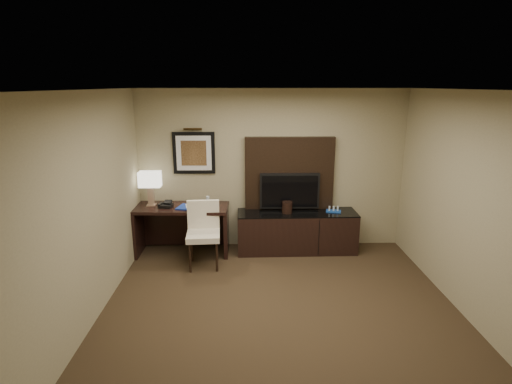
{
  "coord_description": "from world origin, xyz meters",
  "views": [
    {
      "loc": [
        -0.41,
        -4.14,
        2.75
      ],
      "look_at": [
        -0.28,
        1.8,
        1.15
      ],
      "focal_mm": 28.0,
      "sensor_mm": 36.0,
      "label": 1
    }
  ],
  "objects_px": {
    "desk": "(182,230)",
    "table_lamp": "(150,187)",
    "ice_bucket": "(287,207)",
    "minibar_tray": "(334,209)",
    "water_bottle": "(208,201)",
    "tv": "(289,191)",
    "desk_phone": "(166,204)",
    "desk_chair": "(203,235)",
    "credenza": "(297,231)"
  },
  "relations": [
    {
      "from": "tv",
      "to": "credenza",
      "type": "bearing_deg",
      "value": -48.88
    },
    {
      "from": "desk",
      "to": "ice_bucket",
      "type": "distance_m",
      "value": 1.79
    },
    {
      "from": "table_lamp",
      "to": "ice_bucket",
      "type": "height_order",
      "value": "table_lamp"
    },
    {
      "from": "credenza",
      "to": "tv",
      "type": "relative_size",
      "value": 1.99
    },
    {
      "from": "desk",
      "to": "tv",
      "type": "relative_size",
      "value": 1.53
    },
    {
      "from": "desk_phone",
      "to": "water_bottle",
      "type": "distance_m",
      "value": 0.68
    },
    {
      "from": "credenza",
      "to": "minibar_tray",
      "type": "distance_m",
      "value": 0.73
    },
    {
      "from": "table_lamp",
      "to": "minibar_tray",
      "type": "bearing_deg",
      "value": -0.2
    },
    {
      "from": "desk_phone",
      "to": "desk_chair",
      "type": "bearing_deg",
      "value": -28.73
    },
    {
      "from": "desk",
      "to": "water_bottle",
      "type": "bearing_deg",
      "value": 4.57
    },
    {
      "from": "desk_chair",
      "to": "tv",
      "type": "bearing_deg",
      "value": 23.97
    },
    {
      "from": "desk",
      "to": "tv",
      "type": "distance_m",
      "value": 1.91
    },
    {
      "from": "desk_phone",
      "to": "ice_bucket",
      "type": "xyz_separation_m",
      "value": [
        1.99,
        0.06,
        -0.08
      ]
    },
    {
      "from": "desk",
      "to": "table_lamp",
      "type": "xyz_separation_m",
      "value": [
        -0.5,
        0.08,
        0.72
      ]
    },
    {
      "from": "credenza",
      "to": "table_lamp",
      "type": "height_order",
      "value": "table_lamp"
    },
    {
      "from": "credenza",
      "to": "minibar_tray",
      "type": "relative_size",
      "value": 8.18
    },
    {
      "from": "tv",
      "to": "ice_bucket",
      "type": "relative_size",
      "value": 5.18
    },
    {
      "from": "credenza",
      "to": "desk_phone",
      "type": "distance_m",
      "value": 2.23
    },
    {
      "from": "desk_phone",
      "to": "desk",
      "type": "bearing_deg",
      "value": 18.24
    },
    {
      "from": "desk",
      "to": "table_lamp",
      "type": "bearing_deg",
      "value": 173.84
    },
    {
      "from": "minibar_tray",
      "to": "desk_chair",
      "type": "bearing_deg",
      "value": -164.31
    },
    {
      "from": "ice_bucket",
      "to": "water_bottle",
      "type": "bearing_deg",
      "value": -179.89
    },
    {
      "from": "desk_chair",
      "to": "ice_bucket",
      "type": "relative_size",
      "value": 5.41
    },
    {
      "from": "water_bottle",
      "to": "table_lamp",
      "type": "bearing_deg",
      "value": 176.44
    },
    {
      "from": "credenza",
      "to": "water_bottle",
      "type": "height_order",
      "value": "water_bottle"
    },
    {
      "from": "credenza",
      "to": "table_lamp",
      "type": "distance_m",
      "value": 2.55
    },
    {
      "from": "tv",
      "to": "water_bottle",
      "type": "bearing_deg",
      "value": -172.76
    },
    {
      "from": "desk_phone",
      "to": "ice_bucket",
      "type": "height_order",
      "value": "desk_phone"
    },
    {
      "from": "water_bottle",
      "to": "ice_bucket",
      "type": "relative_size",
      "value": 0.86
    },
    {
      "from": "table_lamp",
      "to": "desk_phone",
      "type": "distance_m",
      "value": 0.39
    },
    {
      "from": "desk_phone",
      "to": "water_bottle",
      "type": "bearing_deg",
      "value": 13.35
    },
    {
      "from": "desk_chair",
      "to": "desk_phone",
      "type": "height_order",
      "value": "desk_chair"
    },
    {
      "from": "water_bottle",
      "to": "minibar_tray",
      "type": "relative_size",
      "value": 0.68
    },
    {
      "from": "desk",
      "to": "minibar_tray",
      "type": "xyz_separation_m",
      "value": [
        2.54,
        0.06,
        0.32
      ]
    },
    {
      "from": "desk",
      "to": "credenza",
      "type": "xyz_separation_m",
      "value": [
        1.92,
        0.05,
        -0.07
      ]
    },
    {
      "from": "tv",
      "to": "ice_bucket",
      "type": "xyz_separation_m",
      "value": [
        -0.05,
        -0.17,
        -0.24
      ]
    },
    {
      "from": "desk",
      "to": "desk_phone",
      "type": "xyz_separation_m",
      "value": [
        -0.24,
        -0.04,
        0.46
      ]
    },
    {
      "from": "table_lamp",
      "to": "ice_bucket",
      "type": "bearing_deg",
      "value": -1.43
    },
    {
      "from": "tv",
      "to": "minibar_tray",
      "type": "height_order",
      "value": "tv"
    },
    {
      "from": "desk",
      "to": "water_bottle",
      "type": "xyz_separation_m",
      "value": [
        0.44,
        0.02,
        0.49
      ]
    },
    {
      "from": "ice_bucket",
      "to": "minibar_tray",
      "type": "distance_m",
      "value": 0.79
    },
    {
      "from": "tv",
      "to": "table_lamp",
      "type": "relative_size",
      "value": 1.62
    },
    {
      "from": "water_bottle",
      "to": "minibar_tray",
      "type": "xyz_separation_m",
      "value": [
        2.1,
        0.05,
        -0.17
      ]
    },
    {
      "from": "tv",
      "to": "water_bottle",
      "type": "distance_m",
      "value": 1.38
    },
    {
      "from": "tv",
      "to": "minibar_tray",
      "type": "distance_m",
      "value": 0.8
    },
    {
      "from": "table_lamp",
      "to": "desk_chair",
      "type": "bearing_deg",
      "value": -33.77
    },
    {
      "from": "desk",
      "to": "desk_phone",
      "type": "height_order",
      "value": "desk_phone"
    },
    {
      "from": "table_lamp",
      "to": "water_bottle",
      "type": "bearing_deg",
      "value": -3.56
    },
    {
      "from": "ice_bucket",
      "to": "desk",
      "type": "bearing_deg",
      "value": -179.37
    },
    {
      "from": "water_bottle",
      "to": "ice_bucket",
      "type": "bearing_deg",
      "value": 0.11
    }
  ]
}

